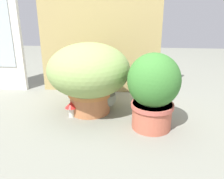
{
  "coord_description": "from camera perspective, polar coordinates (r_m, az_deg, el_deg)",
  "views": [
    {
      "loc": [
        0.26,
        -1.3,
        0.67
      ],
      "look_at": [
        0.12,
        0.09,
        0.18
      ],
      "focal_mm": 36.66,
      "sensor_mm": 36.0,
      "label": 1
    }
  ],
  "objects": [
    {
      "name": "grass_planter",
      "position": [
        1.51,
        -5.75,
        4.05
      ],
      "size": [
        0.54,
        0.54,
        0.47
      ],
      "color": "#B66F45",
      "rests_on": "ground"
    },
    {
      "name": "mushroom_ornament_red",
      "position": [
        1.51,
        -10.15,
        -4.24
      ],
      "size": [
        0.08,
        0.08,
        0.11
      ],
      "color": "silver",
      "rests_on": "ground"
    },
    {
      "name": "cat",
      "position": [
        1.59,
        -2.57,
        -0.77
      ],
      "size": [
        0.31,
        0.34,
        0.32
      ],
      "color": "#596050",
      "rests_on": "ground"
    },
    {
      "name": "cardboard_backdrop",
      "position": [
        1.88,
        -3.19,
        14.06
      ],
      "size": [
        0.98,
        0.03,
        0.99
      ],
      "primitive_type": "cube",
      "color": "tan",
      "rests_on": "ground"
    },
    {
      "name": "leafy_planter",
      "position": [
        1.32,
        10.26,
        0.04
      ],
      "size": [
        0.3,
        0.3,
        0.45
      ],
      "color": "#BD5E47",
      "rests_on": "ground"
    },
    {
      "name": "window_panel_white",
      "position": [
        2.15,
        -26.16,
        11.81
      ],
      "size": [
        0.36,
        0.05,
        0.91
      ],
      "color": "white",
      "rests_on": "ground"
    },
    {
      "name": "ground_plane",
      "position": [
        1.48,
        -5.04,
        -7.58
      ],
      "size": [
        6.0,
        6.0,
        0.0
      ],
      "primitive_type": "plane",
      "color": "gray"
    }
  ]
}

